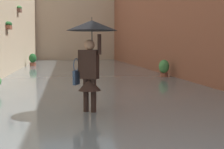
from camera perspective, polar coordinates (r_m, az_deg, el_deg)
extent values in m
plane|color=slate|center=(17.21, -4.58, -0.01)|extent=(74.93, 74.93, 0.00)
cube|color=slate|center=(17.21, -4.59, 0.16)|extent=(8.58, 35.97, 0.11)
cube|color=brown|center=(16.25, -17.96, 8.04)|extent=(0.20, 0.70, 0.18)
ellipsoid|color=#23602D|center=(16.26, -17.98, 8.60)|extent=(0.28, 0.76, 0.24)
cube|color=brown|center=(20.23, -16.23, 10.94)|extent=(0.20, 0.70, 0.18)
ellipsoid|color=#428947|center=(20.24, -16.24, 11.39)|extent=(0.28, 0.76, 0.24)
cube|color=tan|center=(33.11, -6.60, 9.73)|extent=(11.38, 1.80, 8.32)
cube|color=black|center=(7.20, -4.65, -7.07)|extent=(0.20, 0.26, 0.10)
cylinder|color=black|center=(7.13, -4.68, -3.73)|extent=(0.16, 0.16, 0.75)
cube|color=black|center=(7.14, -3.30, -7.17)|extent=(0.20, 0.26, 0.10)
cylinder|color=black|center=(7.06, -3.32, -3.81)|extent=(0.16, 0.16, 0.75)
cube|color=black|center=(7.02, -4.04, 1.82)|extent=(0.44, 0.36, 0.64)
cone|color=black|center=(7.06, -4.01, -1.73)|extent=(0.67, 0.67, 0.28)
sphere|color=tan|center=(7.00, -4.06, 5.31)|extent=(0.23, 0.23, 0.23)
cylinder|color=black|center=(6.93, -2.27, 5.41)|extent=(0.11, 0.11, 0.44)
cylinder|color=black|center=(7.10, -5.78, 2.48)|extent=(0.11, 0.11, 0.48)
cylinder|color=black|center=(6.98, -3.60, 6.59)|extent=(0.02, 0.02, 0.53)
cone|color=black|center=(7.00, -3.62, 8.75)|extent=(1.10, 1.10, 0.22)
cylinder|color=black|center=(7.01, -3.62, 9.90)|extent=(0.01, 0.01, 0.08)
cube|color=#334766|center=(7.14, -6.40, -0.54)|extent=(0.17, 0.28, 0.32)
torus|color=#334766|center=(7.12, -6.43, 1.70)|extent=(0.15, 0.28, 0.30)
cylinder|color=brown|center=(23.37, -13.97, 1.65)|extent=(0.43, 0.43, 0.33)
torus|color=brown|center=(23.36, -13.98, 2.06)|extent=(0.47, 0.47, 0.04)
ellipsoid|color=#23602D|center=(23.34, -13.99, 2.86)|extent=(0.53, 0.53, 0.65)
cylinder|color=brown|center=(15.13, 9.25, -0.27)|extent=(0.38, 0.38, 0.28)
torus|color=brown|center=(15.11, 9.26, 0.25)|extent=(0.42, 0.42, 0.04)
ellipsoid|color=#428947|center=(15.09, 9.28, 1.43)|extent=(0.48, 0.48, 0.62)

